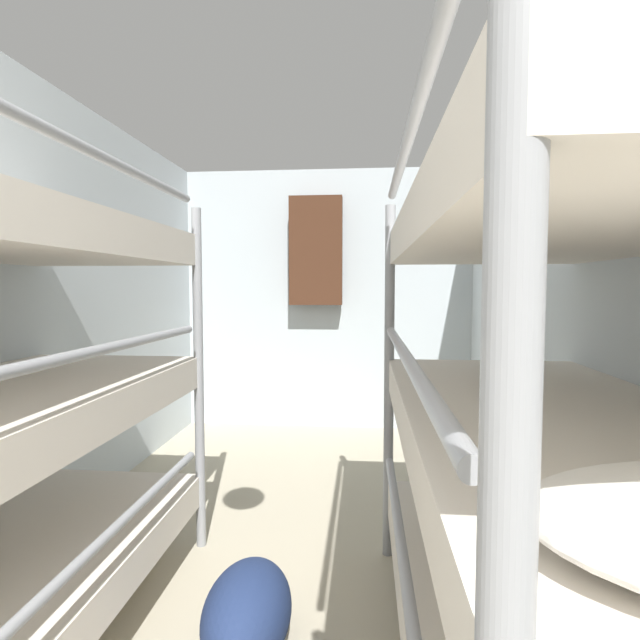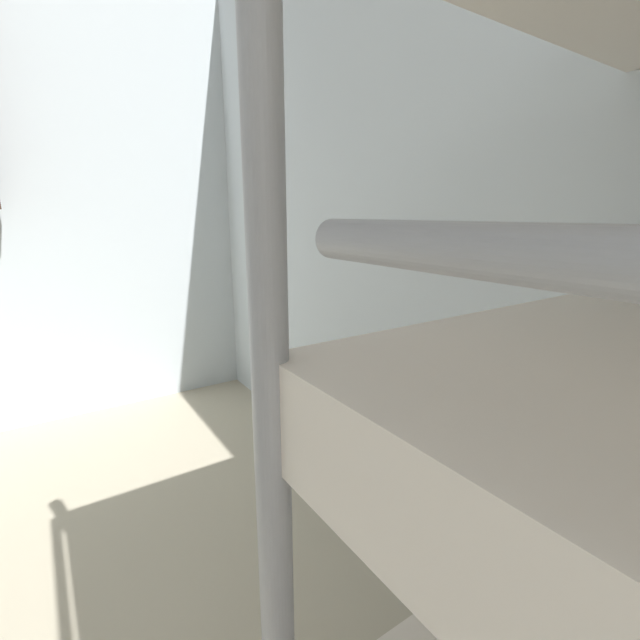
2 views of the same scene
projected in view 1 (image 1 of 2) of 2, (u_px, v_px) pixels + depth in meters
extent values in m
cube|color=silver|center=(3.00, 312.00, 2.18)|extent=(0.06, 4.61, 2.22)
cube|color=silver|center=(601.00, 314.00, 1.96)|extent=(0.06, 4.61, 2.22)
cube|color=silver|center=(327.00, 300.00, 4.33)|extent=(2.57, 0.06, 2.22)
cylinder|color=gray|center=(199.00, 380.00, 2.31)|extent=(0.04, 0.04, 1.58)
cylinder|color=gray|center=(92.00, 550.00, 1.41)|extent=(0.03, 1.61, 0.03)
cylinder|color=gray|center=(86.00, 353.00, 1.37)|extent=(0.03, 1.61, 0.03)
cylinder|color=gray|center=(79.00, 146.00, 1.34)|extent=(0.03, 1.61, 0.03)
cylinder|color=gray|center=(389.00, 383.00, 2.23)|extent=(0.04, 0.04, 1.58)
cylinder|color=gray|center=(404.00, 566.00, 1.33)|extent=(0.03, 1.61, 0.03)
cube|color=silver|center=(561.00, 441.00, 1.27)|extent=(0.79, 1.89, 0.14)
cylinder|color=gray|center=(406.00, 357.00, 1.29)|extent=(0.03, 1.61, 0.03)
cube|color=silver|center=(569.00, 219.00, 1.23)|extent=(0.79, 1.89, 0.14)
cylinder|color=gray|center=(409.00, 137.00, 1.26)|extent=(0.03, 1.61, 0.03)
ellipsoid|color=navy|center=(247.00, 613.00, 1.65)|extent=(0.29, 0.45, 0.29)
cube|color=#472819|center=(316.00, 251.00, 4.16)|extent=(0.44, 0.12, 0.90)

